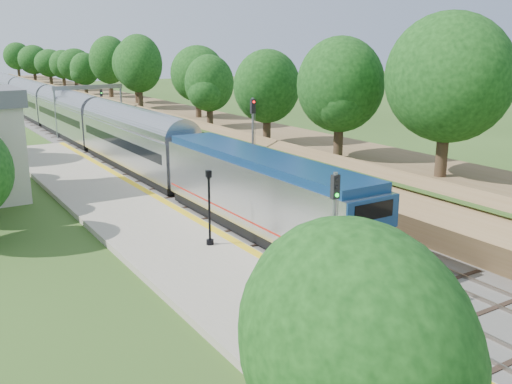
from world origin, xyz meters
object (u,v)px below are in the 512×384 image
lamppost_mid (349,286)px  train (50,111)px  lamppost_far (209,212)px  signal_platform (334,225)px  signal_farside (253,132)px  signal_gantry (88,97)px

lamppost_mid → train: bearing=86.6°
lamppost_far → signal_platform: (0.84, -9.32, 1.66)m
signal_platform → signal_farside: (9.10, 20.88, 0.41)m
lamppost_mid → signal_farside: (10.07, 23.02, 2.03)m
signal_gantry → signal_farside: 31.79m
signal_gantry → train: (-2.47, 9.91, -2.47)m
lamppost_mid → lamppost_far: lamppost_mid is taller
signal_farside → lamppost_mid: bearing=-113.6°
train → signal_farside: size_ratio=18.32×
train → lamppost_mid: 64.62m
lamppost_mid → signal_platform: bearing=65.6°
signal_gantry → signal_farside: bearing=-83.3°
train → lamppost_mid: size_ratio=29.62×
signal_platform → signal_farside: bearing=66.4°
lamppost_mid → signal_platform: size_ratio=0.74×
lamppost_mid → signal_platform: (0.97, 2.14, 1.62)m
lamppost_far → signal_platform: signal_platform is taller
signal_gantry → lamppost_mid: 55.02m
signal_platform → signal_gantry: bearing=84.2°
signal_gantry → signal_farside: size_ratio=1.23×
signal_gantry → signal_platform: 52.73m
train → signal_platform: 62.44m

